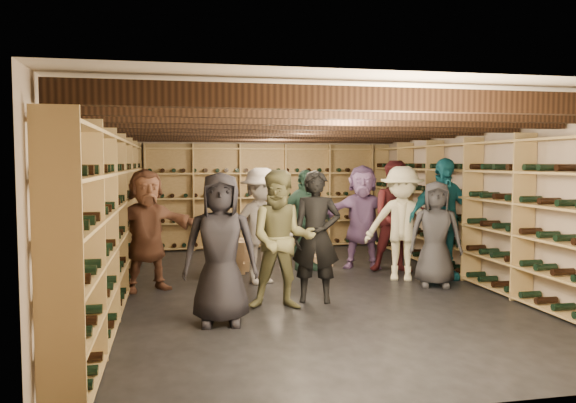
{
  "coord_description": "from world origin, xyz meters",
  "views": [
    {
      "loc": [
        -1.83,
        -7.63,
        1.78
      ],
      "look_at": [
        -0.21,
        0.2,
        1.22
      ],
      "focal_mm": 35.0,
      "sensor_mm": 36.0,
      "label": 1
    }
  ],
  "objects_px": {
    "person_0": "(220,249)",
    "person_3": "(402,223)",
    "crate_stack_left": "(228,257)",
    "person_12": "(436,234)",
    "person_1": "(316,237)",
    "crate_stack_right": "(234,255)",
    "person_2": "(282,240)",
    "person_10": "(304,220)",
    "person_11": "(362,217)",
    "person_9": "(261,226)",
    "person_5": "(147,230)",
    "person_4": "(442,219)",
    "person_8": "(398,217)",
    "crate_loose": "(317,260)"
  },
  "relations": [
    {
      "from": "person_0",
      "to": "person_3",
      "type": "relative_size",
      "value": 0.97
    },
    {
      "from": "crate_stack_left",
      "to": "person_12",
      "type": "relative_size",
      "value": 0.36
    },
    {
      "from": "person_1",
      "to": "person_12",
      "type": "relative_size",
      "value": 1.11
    },
    {
      "from": "crate_stack_right",
      "to": "person_1",
      "type": "relative_size",
      "value": 0.33
    },
    {
      "from": "person_0",
      "to": "person_2",
      "type": "xyz_separation_m",
      "value": [
        0.78,
        0.5,
        0.01
      ]
    },
    {
      "from": "person_2",
      "to": "person_3",
      "type": "distance_m",
      "value": 2.46
    },
    {
      "from": "person_10",
      "to": "person_11",
      "type": "xyz_separation_m",
      "value": [
        1.0,
        0.0,
        0.04
      ]
    },
    {
      "from": "person_10",
      "to": "person_11",
      "type": "relative_size",
      "value": 0.96
    },
    {
      "from": "crate_stack_right",
      "to": "person_1",
      "type": "bearing_deg",
      "value": -71.09
    },
    {
      "from": "person_11",
      "to": "person_2",
      "type": "bearing_deg",
      "value": -110.81
    },
    {
      "from": "person_9",
      "to": "crate_stack_right",
      "type": "bearing_deg",
      "value": 83.52
    },
    {
      "from": "crate_stack_left",
      "to": "person_3",
      "type": "bearing_deg",
      "value": -22.75
    },
    {
      "from": "person_1",
      "to": "person_12",
      "type": "distance_m",
      "value": 1.97
    },
    {
      "from": "person_9",
      "to": "person_5",
      "type": "bearing_deg",
      "value": 163.56
    },
    {
      "from": "person_4",
      "to": "person_9",
      "type": "distance_m",
      "value": 2.75
    },
    {
      "from": "crate_stack_left",
      "to": "person_10",
      "type": "height_order",
      "value": "person_10"
    },
    {
      "from": "crate_stack_left",
      "to": "person_8",
      "type": "bearing_deg",
      "value": -10.57
    },
    {
      "from": "person_8",
      "to": "crate_stack_left",
      "type": "bearing_deg",
      "value": -176.32
    },
    {
      "from": "crate_loose",
      "to": "person_3",
      "type": "xyz_separation_m",
      "value": [
        0.95,
        -1.43,
        0.77
      ]
    },
    {
      "from": "crate_loose",
      "to": "person_10",
      "type": "height_order",
      "value": "person_10"
    },
    {
      "from": "person_4",
      "to": "person_10",
      "type": "height_order",
      "value": "person_4"
    },
    {
      "from": "person_5",
      "to": "person_9",
      "type": "bearing_deg",
      "value": -13.33
    },
    {
      "from": "crate_stack_left",
      "to": "person_11",
      "type": "relative_size",
      "value": 0.31
    },
    {
      "from": "person_4",
      "to": "person_10",
      "type": "relative_size",
      "value": 1.11
    },
    {
      "from": "person_0",
      "to": "person_8",
      "type": "bearing_deg",
      "value": 43.43
    },
    {
      "from": "person_2",
      "to": "person_11",
      "type": "distance_m",
      "value": 2.98
    },
    {
      "from": "person_5",
      "to": "person_8",
      "type": "bearing_deg",
      "value": -10.09
    },
    {
      "from": "person_2",
      "to": "person_8",
      "type": "relative_size",
      "value": 0.93
    },
    {
      "from": "person_2",
      "to": "person_10",
      "type": "distance_m",
      "value": 2.49
    },
    {
      "from": "crate_stack_left",
      "to": "person_1",
      "type": "height_order",
      "value": "person_1"
    },
    {
      "from": "crate_stack_left",
      "to": "crate_loose",
      "type": "xyz_separation_m",
      "value": [
        1.56,
        0.37,
        -0.17
      ]
    },
    {
      "from": "person_1",
      "to": "person_2",
      "type": "relative_size",
      "value": 0.99
    },
    {
      "from": "person_3",
      "to": "person_10",
      "type": "xyz_separation_m",
      "value": [
        -1.26,
        1.06,
        -0.03
      ]
    },
    {
      "from": "person_1",
      "to": "person_11",
      "type": "bearing_deg",
      "value": 73.43
    },
    {
      "from": "crate_loose",
      "to": "person_9",
      "type": "height_order",
      "value": "person_9"
    },
    {
      "from": "person_3",
      "to": "person_11",
      "type": "relative_size",
      "value": 0.99
    },
    {
      "from": "crate_stack_right",
      "to": "person_2",
      "type": "distance_m",
      "value": 2.64
    },
    {
      "from": "person_1",
      "to": "person_3",
      "type": "bearing_deg",
      "value": 49.14
    },
    {
      "from": "person_1",
      "to": "crate_stack_right",
      "type": "bearing_deg",
      "value": 125.0
    },
    {
      "from": "person_10",
      "to": "person_12",
      "type": "xyz_separation_m",
      "value": [
        1.56,
        -1.57,
        -0.07
      ]
    },
    {
      "from": "crate_loose",
      "to": "person_10",
      "type": "bearing_deg",
      "value": -129.88
    },
    {
      "from": "crate_stack_right",
      "to": "crate_loose",
      "type": "distance_m",
      "value": 1.46
    },
    {
      "from": "crate_stack_left",
      "to": "person_0",
      "type": "height_order",
      "value": "person_0"
    },
    {
      "from": "crate_loose",
      "to": "person_1",
      "type": "bearing_deg",
      "value": -104.77
    },
    {
      "from": "person_1",
      "to": "person_12",
      "type": "bearing_deg",
      "value": 31.64
    },
    {
      "from": "person_5",
      "to": "person_10",
      "type": "distance_m",
      "value": 2.67
    },
    {
      "from": "crate_loose",
      "to": "person_4",
      "type": "relative_size",
      "value": 0.27
    },
    {
      "from": "crate_stack_left",
      "to": "person_0",
      "type": "relative_size",
      "value": 0.32
    },
    {
      "from": "person_0",
      "to": "person_5",
      "type": "height_order",
      "value": "person_5"
    },
    {
      "from": "person_10",
      "to": "person_11",
      "type": "height_order",
      "value": "person_11"
    }
  ]
}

